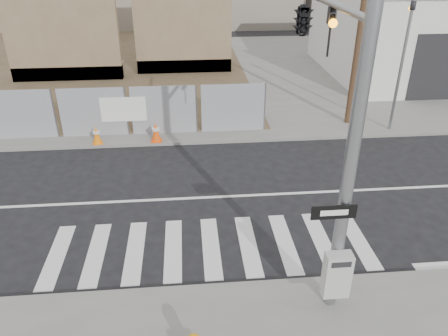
{
  "coord_description": "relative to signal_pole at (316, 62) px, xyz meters",
  "views": [
    {
      "loc": [
        -0.49,
        -11.74,
        7.31
      ],
      "look_at": [
        0.51,
        -0.69,
        1.4
      ],
      "focal_mm": 35.0,
      "sensor_mm": 36.0,
      "label": 1
    }
  ],
  "objects": [
    {
      "name": "signal_pole",
      "position": [
        0.0,
        0.0,
        0.0
      ],
      "size": [
        0.96,
        5.87,
        7.0
      ],
      "color": "gray",
      "rests_on": "sidewalk_near"
    },
    {
      "name": "concrete_wall_right",
      "position": [
        -2.99,
        16.13,
        -1.4
      ],
      "size": [
        5.5,
        1.3,
        8.0
      ],
      "color": "brown",
      "rests_on": "sidewalk_far"
    },
    {
      "name": "auto_shop",
      "position": [
        11.5,
        15.01,
        -2.25
      ],
      "size": [
        12.0,
        10.2,
        5.95
      ],
      "color": "silver",
      "rests_on": "sidewalk_far"
    },
    {
      "name": "traffic_cone_c",
      "position": [
        -6.52,
        6.27,
        -4.31
      ],
      "size": [
        0.44,
        0.44,
        0.72
      ],
      "rotation": [
        0.0,
        0.0,
        0.22
      ],
      "color": "orange",
      "rests_on": "sidewalk_far"
    },
    {
      "name": "far_signal_pole",
      "position": [
        5.51,
        6.65,
        -1.3
      ],
      "size": [
        0.16,
        0.2,
        5.6
      ],
      "color": "gray",
      "rests_on": "sidewalk_far"
    },
    {
      "name": "sidewalk_far",
      "position": [
        -2.49,
        16.05,
        -4.72
      ],
      "size": [
        50.0,
        20.0,
        0.12
      ],
      "primitive_type": "cube",
      "color": "slate",
      "rests_on": "ground"
    },
    {
      "name": "traffic_cone_d",
      "position": [
        -4.23,
        6.27,
        -4.27
      ],
      "size": [
        0.43,
        0.43,
        0.8
      ],
      "rotation": [
        0.0,
        0.0,
        -0.05
      ],
      "color": "#FF500D",
      "rests_on": "sidewalk_far"
    },
    {
      "name": "ground",
      "position": [
        -2.49,
        2.05,
        -4.78
      ],
      "size": [
        100.0,
        100.0,
        0.0
      ],
      "primitive_type": "plane",
      "color": "black",
      "rests_on": "ground"
    },
    {
      "name": "concrete_wall_left",
      "position": [
        -9.49,
        15.13,
        -1.4
      ],
      "size": [
        6.0,
        1.3,
        8.0
      ],
      "color": "brown",
      "rests_on": "sidewalk_far"
    }
  ]
}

